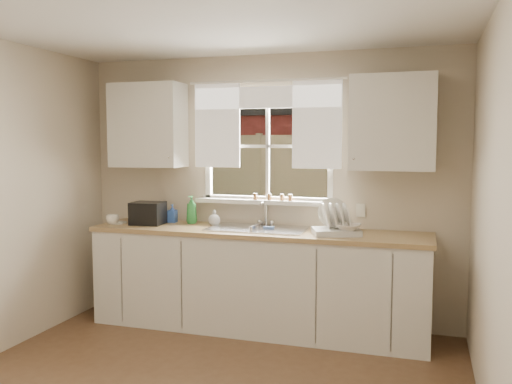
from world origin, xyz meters
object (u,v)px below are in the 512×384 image
(soap_bottle_a, at_px, (192,210))
(black_appliance, at_px, (148,213))
(cup, at_px, (112,220))
(dish_rack, at_px, (336,225))

(soap_bottle_a, height_order, black_appliance, soap_bottle_a)
(cup, bearing_deg, soap_bottle_a, 22.89)
(black_appliance, bearing_deg, dish_rack, -5.55)
(dish_rack, distance_m, cup, 2.11)
(soap_bottle_a, bearing_deg, cup, -148.25)
(dish_rack, bearing_deg, black_appliance, 178.81)
(cup, bearing_deg, dish_rack, 2.51)
(cup, height_order, black_appliance, black_appliance)
(dish_rack, distance_m, soap_bottle_a, 1.44)
(cup, xyz_separation_m, black_appliance, (0.32, 0.11, 0.06))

